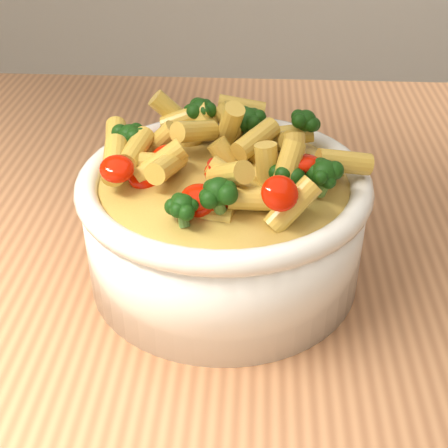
{
  "coord_description": "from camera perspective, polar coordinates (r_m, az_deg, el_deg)",
  "views": [
    {
      "loc": [
        0.01,
        -0.51,
        1.24
      ],
      "look_at": [
        -0.01,
        -0.07,
        0.95
      ],
      "focal_mm": 50.0,
      "sensor_mm": 36.0,
      "label": 1
    }
  ],
  "objects": [
    {
      "name": "serving_bowl",
      "position": [
        0.52,
        0.0,
        0.12
      ],
      "size": [
        0.24,
        0.24,
        0.1
      ],
      "color": "white",
      "rests_on": "table"
    },
    {
      "name": "pasta_salad",
      "position": [
        0.49,
        0.0,
        6.31
      ],
      "size": [
        0.19,
        0.19,
        0.04
      ],
      "color": "#E9BC49",
      "rests_on": "serving_bowl"
    },
    {
      "name": "table",
      "position": [
        0.67,
        1.41,
        -7.35
      ],
      "size": [
        1.2,
        0.8,
        0.9
      ],
      "color": "tan",
      "rests_on": "ground"
    }
  ]
}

